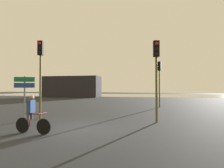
# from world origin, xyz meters

# --- Properties ---
(ground_plane) EXTENTS (120.00, 120.00, 0.00)m
(ground_plane) POSITION_xyz_m (0.00, 0.00, 0.00)
(ground_plane) COLOR black
(water_strip) EXTENTS (80.00, 16.00, 0.01)m
(water_strip) POSITION_xyz_m (0.00, 35.98, 0.00)
(water_strip) COLOR gray
(water_strip) RESTS_ON ground
(distant_building) EXTENTS (11.47, 4.00, 4.22)m
(distant_building) POSITION_xyz_m (-12.42, 25.98, 2.11)
(distant_building) COLOR black
(distant_building) RESTS_ON ground
(traffic_light_far_right) EXTENTS (0.36, 0.38, 4.48)m
(traffic_light_far_right) POSITION_xyz_m (4.13, 10.12, 3.11)
(traffic_light_far_right) COLOR #4C4719
(traffic_light_far_right) RESTS_ON ground
(traffic_light_near_right) EXTENTS (0.36, 0.38, 4.56)m
(traffic_light_near_right) POSITION_xyz_m (3.57, 2.52, 3.16)
(traffic_light_near_right) COLOR #4C4719
(traffic_light_near_right) RESTS_ON ground
(traffic_light_near_left) EXTENTS (0.36, 0.37, 4.87)m
(traffic_light_near_left) POSITION_xyz_m (-3.49, 2.21, 3.36)
(traffic_light_near_left) COLOR #4C4719
(traffic_light_near_left) RESTS_ON ground
(direction_sign_post) EXTENTS (1.00, 0.50, 2.60)m
(direction_sign_post) POSITION_xyz_m (-3.85, 1.26, 1.79)
(direction_sign_post) COLOR slate
(direction_sign_post) RESTS_ON ground
(cyclist) EXTENTS (1.71, 0.46, 1.62)m
(cyclist) POSITION_xyz_m (-1.68, -1.00, 0.82)
(cyclist) COLOR black
(cyclist) RESTS_ON ground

